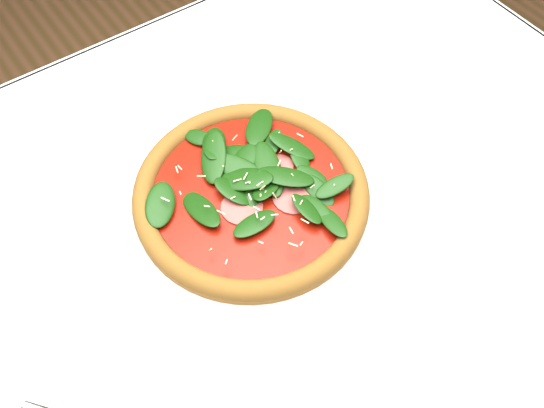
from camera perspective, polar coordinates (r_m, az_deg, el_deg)
ground at (r=1.47m, az=-1.92°, el=-17.47°), size 6.00×6.00×0.00m
dining_table at (r=0.86m, az=-3.12°, el=-4.92°), size 1.21×0.81×0.75m
plate at (r=0.78m, az=-1.94°, el=0.34°), size 0.35×0.35×0.01m
pizza at (r=0.77m, az=-1.98°, el=1.19°), size 0.38×0.38×0.04m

